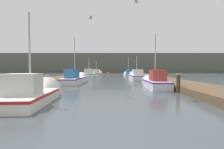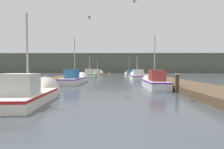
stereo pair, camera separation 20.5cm
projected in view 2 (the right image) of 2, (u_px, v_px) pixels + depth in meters
ground_plane at (87, 147)px, 3.31m from camera, size 200.00×200.00×0.00m
dock_left at (57, 80)px, 19.36m from camera, size 2.93×40.00×0.39m
dock_right at (162, 80)px, 19.23m from camera, size 2.93×40.00×0.39m
distant_shore_ridge at (113, 64)px, 60.91m from camera, size 120.00×16.00×6.06m
fishing_boat_0 at (31, 93)px, 7.80m from camera, size 1.88×4.46×4.41m
fishing_boat_1 at (154, 82)px, 13.05m from camera, size 1.36×4.38×4.31m
fishing_boat_2 at (75, 79)px, 17.41m from camera, size 1.77×6.06×4.93m
fishing_boat_3 at (137, 76)px, 22.33m from camera, size 1.73×4.74×3.45m
fishing_boat_4 at (90, 75)px, 27.81m from camera, size 1.90×5.30×3.72m
fishing_boat_5 at (129, 74)px, 31.19m from camera, size 1.55×4.49×3.84m
fishing_boat_6 at (98, 73)px, 36.64m from camera, size 2.26×6.06×3.62m
mooring_piling_0 at (46, 82)px, 12.51m from camera, size 0.27×0.27×0.99m
mooring_piling_1 at (177, 83)px, 10.52m from camera, size 0.26×0.26×1.16m
channel_buoy at (109, 73)px, 44.35m from camera, size 0.58×0.58×1.08m
seagull_lead at (134, 2)px, 9.48m from camera, size 0.30×0.56×0.12m
seagull_1 at (89, 18)px, 10.28m from camera, size 0.31×0.56×0.12m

